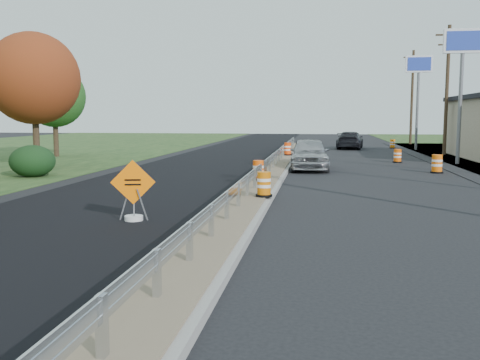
# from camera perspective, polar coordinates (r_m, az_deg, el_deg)

# --- Properties ---
(ground) EXTENTS (140.00, 140.00, 0.00)m
(ground) POSITION_cam_1_polar(r_m,az_deg,el_deg) (17.69, 0.80, -2.45)
(ground) COLOR black
(ground) RESTS_ON ground
(milled_overlay) EXTENTS (7.20, 120.00, 0.01)m
(milled_overlay) POSITION_cam_1_polar(r_m,az_deg,el_deg) (28.26, -5.37, 1.02)
(milled_overlay) COLOR black
(milled_overlay) RESTS_ON ground
(median) EXTENTS (1.60, 55.00, 0.23)m
(median) POSITION_cam_1_polar(r_m,az_deg,el_deg) (25.56, 3.18, 0.66)
(median) COLOR gray
(median) RESTS_ON ground
(guardrail) EXTENTS (0.10, 46.15, 0.72)m
(guardrail) POSITION_cam_1_polar(r_m,az_deg,el_deg) (26.49, 3.39, 2.21)
(guardrail) COLOR silver
(guardrail) RESTS_ON median
(pylon_sign_mid) EXTENTS (2.20, 0.30, 7.90)m
(pylon_sign_mid) POSITION_cam_1_polar(r_m,az_deg,el_deg) (34.49, 22.65, 12.34)
(pylon_sign_mid) COLOR slate
(pylon_sign_mid) RESTS_ON ground
(pylon_sign_north) EXTENTS (2.20, 0.30, 7.90)m
(pylon_sign_north) POSITION_cam_1_polar(r_m,az_deg,el_deg) (48.15, 18.52, 10.79)
(pylon_sign_north) COLOR slate
(pylon_sign_north) RESTS_ON ground
(utility_pole_nmid) EXTENTS (1.90, 0.26, 9.40)m
(utility_pole_nmid) POSITION_cam_1_polar(r_m,az_deg,el_deg) (42.37, 21.21, 9.18)
(utility_pole_nmid) COLOR #473523
(utility_pole_nmid) RESTS_ON ground
(utility_pole_north) EXTENTS (1.90, 0.26, 9.40)m
(utility_pole_north) POSITION_cam_1_polar(r_m,az_deg,el_deg) (57.09, 17.87, 8.59)
(utility_pole_north) COLOR #473523
(utility_pole_north) RESTS_ON ground
(hedge_north) EXTENTS (2.09, 2.09, 1.52)m
(hedge_north) POSITION_cam_1_polar(r_m,az_deg,el_deg) (26.92, -21.26, 1.90)
(hedge_north) COLOR black
(hedge_north) RESTS_ON ground
(tree_near_red) EXTENTS (4.95, 4.95, 7.35)m
(tree_near_red) POSITION_cam_1_polar(r_m,az_deg,el_deg) (31.37, -21.16, 10.05)
(tree_near_red) COLOR #473523
(tree_near_red) RESTS_ON ground
(tree_near_back) EXTENTS (4.29, 4.29, 6.37)m
(tree_near_back) POSITION_cam_1_polar(r_m,az_deg,el_deg) (39.80, -19.20, 8.41)
(tree_near_back) COLOR #473523
(tree_near_back) RESTS_ON ground
(caution_sign) EXTENTS (1.19, 0.51, 1.67)m
(caution_sign) POSITION_cam_1_polar(r_m,az_deg,el_deg) (14.88, -11.29, -2.68)
(caution_sign) COLOR white
(caution_sign) RESTS_ON ground
(barrel_median_near) EXTENTS (0.55, 0.55, 0.81)m
(barrel_median_near) POSITION_cam_1_polar(r_m,az_deg,el_deg) (17.50, 2.57, -0.51)
(barrel_median_near) COLOR black
(barrel_median_near) RESTS_ON median
(barrel_median_mid) EXTENTS (0.56, 0.56, 0.81)m
(barrel_median_mid) POSITION_cam_1_polar(r_m,az_deg,el_deg) (22.01, 1.96, 1.01)
(barrel_median_mid) COLOR black
(barrel_median_mid) RESTS_ON median
(barrel_median_far) EXTENTS (0.58, 0.58, 0.85)m
(barrel_median_far) POSITION_cam_1_polar(r_m,az_deg,el_deg) (36.25, 5.10, 3.29)
(barrel_median_far) COLOR black
(barrel_median_far) RESTS_ON median
(barrel_shoulder_near) EXTENTS (0.63, 0.63, 0.93)m
(barrel_shoulder_near) POSITION_cam_1_polar(r_m,az_deg,el_deg) (28.67, 20.27, 1.59)
(barrel_shoulder_near) COLOR black
(barrel_shoulder_near) RESTS_ON ground
(barrel_shoulder_mid) EXTENTS (0.57, 0.57, 0.83)m
(barrel_shoulder_mid) POSITION_cam_1_polar(r_m,az_deg,el_deg) (34.41, 16.45, 2.46)
(barrel_shoulder_mid) COLOR black
(barrel_shoulder_mid) RESTS_ON ground
(barrel_shoulder_far) EXTENTS (0.54, 0.54, 0.80)m
(barrel_shoulder_far) POSITION_cam_1_polar(r_m,az_deg,el_deg) (49.85, 15.96, 3.72)
(barrel_shoulder_far) COLOR black
(barrel_shoulder_far) RESTS_ON ground
(car_silver) EXTENTS (2.22, 5.08, 1.70)m
(car_silver) POSITION_cam_1_polar(r_m,az_deg,el_deg) (28.90, 7.39, 2.80)
(car_silver) COLOR #A7A8AC
(car_silver) RESTS_ON ground
(car_dark_far) EXTENTS (2.73, 5.42, 1.51)m
(car_dark_far) POSITION_cam_1_polar(r_m,az_deg,el_deg) (48.04, 11.65, 4.18)
(car_dark_far) COLOR black
(car_dark_far) RESTS_ON ground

